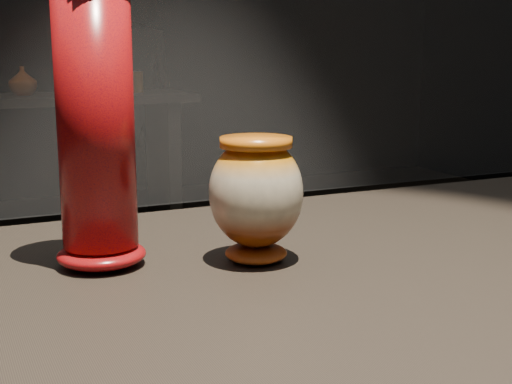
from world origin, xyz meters
The scene contains 6 objects.
main_vase centered at (-0.05, 0.07, 0.99)m, with size 0.15×0.15×0.16m.
tall_vase centered at (-0.24, 0.13, 1.07)m, with size 0.13×0.13×0.36m.
back_shelf centered at (0.07, 3.62, 0.64)m, with size 2.00×0.60×0.90m.
back_vase_mid centered at (0.09, 3.62, 0.98)m, with size 0.16×0.16×0.17m, color #702A09.
back_vase_right centered at (0.77, 3.62, 0.96)m, with size 0.07×0.07×0.13m, color #8F5A14.
visitor centered at (0.98, 4.43, 0.82)m, with size 0.60×0.39×1.63m, color black.
Camera 1 is at (-0.42, -0.75, 1.17)m, focal length 50.00 mm.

